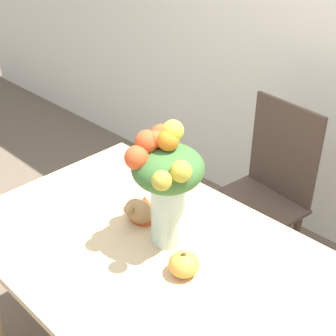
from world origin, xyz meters
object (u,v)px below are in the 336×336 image
(pumpkin, at_px, (184,264))
(dining_chair_near_window, at_px, (262,196))
(turkey_figurine, at_px, (142,209))
(flower_vase, at_px, (166,180))

(pumpkin, height_order, dining_chair_near_window, dining_chair_near_window)
(turkey_figurine, bearing_deg, pumpkin, -18.42)
(pumpkin, xyz_separation_m, dining_chair_near_window, (-0.26, 0.85, -0.27))
(pumpkin, distance_m, turkey_figurine, 0.33)
(flower_vase, height_order, dining_chair_near_window, flower_vase)
(dining_chair_near_window, bearing_deg, pumpkin, -65.79)
(flower_vase, relative_size, dining_chair_near_window, 0.48)
(flower_vase, bearing_deg, turkey_figurine, 171.55)
(turkey_figurine, relative_size, dining_chair_near_window, 0.17)
(turkey_figurine, height_order, dining_chair_near_window, dining_chair_near_window)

